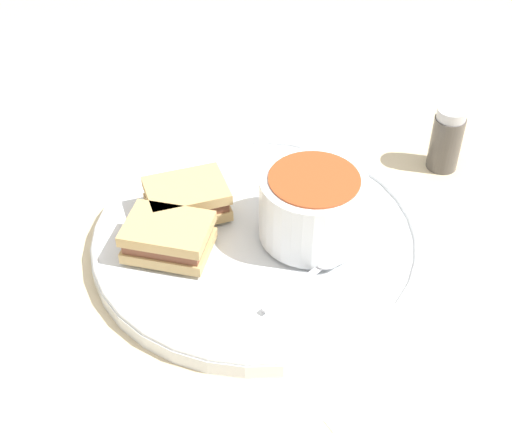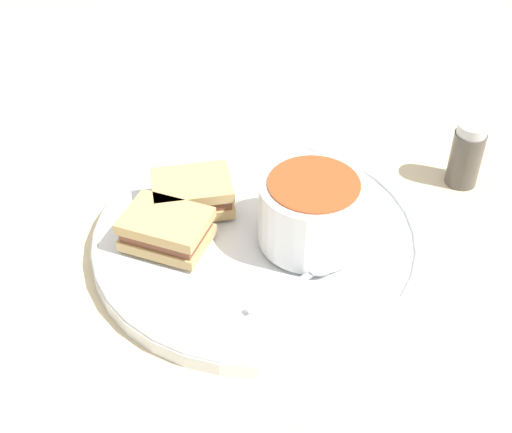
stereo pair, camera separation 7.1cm
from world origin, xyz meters
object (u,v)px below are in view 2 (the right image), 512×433
Objects in this scene: soup_bowl at (312,211)px; sandwich_half_far at (166,229)px; salt_shaker at (466,155)px; sandwich_half_near at (192,193)px; spoon at (317,269)px.

soup_bowl is 0.15m from sandwich_half_far.
soup_bowl is at bearing -169.85° from salt_shaker.
salt_shaker reaches higher than sandwich_half_near.
spoon is 1.08× the size of sandwich_half_far.
sandwich_half_near is at bearing 103.96° from spoon.
salt_shaker is (0.31, -0.06, 0.00)m from sandwich_half_near.
spoon is 0.15m from sandwich_half_far.
sandwich_half_near is (-0.08, 0.14, 0.01)m from spoon.
sandwich_half_far is (-0.13, 0.05, -0.02)m from soup_bowl.
sandwich_half_far is (-0.04, -0.04, 0.00)m from sandwich_half_near.
spoon is 0.16m from sandwich_half_near.
soup_bowl is 0.97× the size of spoon.
spoon is 0.24m from salt_shaker.
spoon is (-0.02, -0.05, -0.03)m from soup_bowl.
sandwich_half_near is 1.18× the size of salt_shaker.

